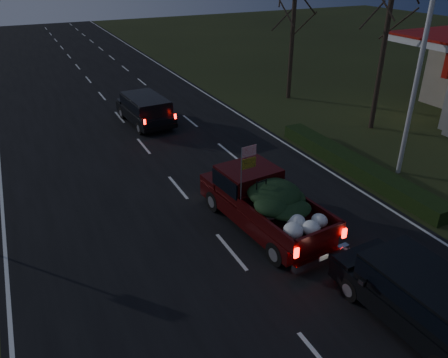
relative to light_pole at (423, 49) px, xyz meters
name	(u,v)px	position (x,y,z in m)	size (l,w,h in m)	color
ground	(231,252)	(-9.50, -2.00, -5.48)	(120.00, 120.00, 0.00)	black
road_asphalt	(231,252)	(-9.50, -2.00, -5.47)	(14.00, 120.00, 0.02)	black
hedge_row	(355,165)	(-1.70, 1.00, -5.18)	(1.00, 10.00, 0.60)	black
light_pole	(423,49)	(0.00, 0.00, 0.00)	(0.50, 0.90, 9.16)	silver
bare_tree_mid	(390,9)	(3.00, 5.00, 0.87)	(3.60, 3.60, 8.50)	black
bare_tree_far	(294,18)	(2.00, 12.00, -0.25)	(3.60, 3.60, 7.00)	black
pickup_truck	(264,199)	(-7.75, -1.09, -4.38)	(2.67, 5.78, 2.94)	#380708
lead_suv	(145,107)	(-8.37, 11.15, -4.46)	(2.27, 4.81, 1.35)	black
rear_suv	(425,297)	(-6.53, -7.08, -4.46)	(2.31, 4.77, 1.35)	black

